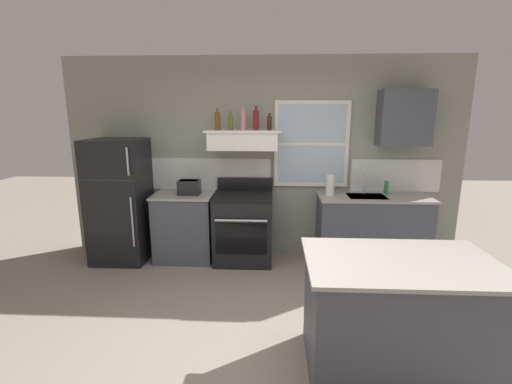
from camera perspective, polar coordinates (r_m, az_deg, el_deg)
name	(u,v)px	position (r m, az deg, el deg)	size (l,w,h in m)	color
ground_plane	(255,348)	(3.31, -0.19, -23.80)	(16.00, 16.00, 0.00)	gray
back_wall	(266,158)	(4.92, 1.54, 5.47)	(5.40, 0.11, 2.70)	gray
refrigerator	(120,201)	(5.07, -20.98, -1.32)	(0.70, 0.72, 1.63)	black
counter_left_of_stove	(185,226)	(4.95, -11.28, -5.39)	(0.79, 0.63, 0.91)	#474C56
toaster	(189,187)	(4.75, -10.67, 0.79)	(0.30, 0.20, 0.19)	black
stove_range	(244,227)	(4.78, -2.01, -5.68)	(0.76, 0.69, 1.09)	black
range_hood_shelf	(244,140)	(4.65, -2.02, 8.40)	(0.96, 0.52, 0.24)	white
bottle_amber_wine	(218,121)	(4.69, -6.19, 11.27)	(0.07, 0.07, 0.28)	brown
bottle_olive_oil_square	(231,122)	(4.64, -4.10, 11.13)	(0.06, 0.06, 0.24)	#4C601E
bottle_rose_pink	(243,120)	(4.66, -2.08, 11.47)	(0.07, 0.07, 0.30)	#C67F84
bottle_red_label_wine	(256,120)	(4.69, -0.01, 11.52)	(0.07, 0.07, 0.31)	maroon
bottle_brown_stout	(269,123)	(4.63, 2.17, 11.02)	(0.06, 0.06, 0.22)	#381E0F
counter_right_with_sink	(371,229)	(4.98, 18.03, -5.66)	(1.43, 0.63, 0.91)	#474C56
sink_faucet	(365,181)	(4.89, 17.11, 1.68)	(0.03, 0.17, 0.28)	silver
paper_towel_roll	(330,185)	(4.71, 11.81, 1.08)	(0.11, 0.11, 0.27)	white
dish_soap_bottle	(386,188)	(4.99, 20.16, 0.67)	(0.06, 0.06, 0.18)	#268C3F
kitchen_island	(396,316)	(3.05, 21.61, -17.97)	(1.40, 0.90, 0.91)	#474C56
upper_cabinet_right	(404,118)	(4.98, 22.71, 10.91)	(0.64, 0.32, 0.70)	#474C56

